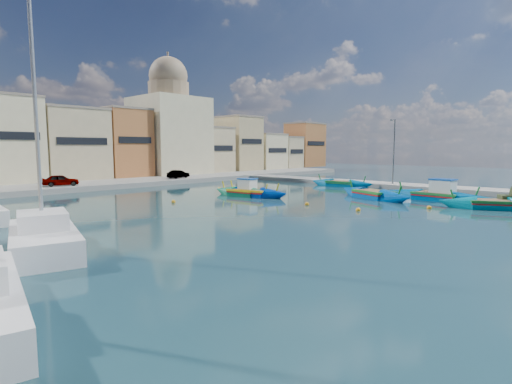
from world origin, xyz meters
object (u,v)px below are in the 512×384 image
church_block (169,125)px  luzzu_blue_cabin (244,193)px  luzzu_cyan_mid (341,184)px  luzzu_green (254,194)px  luzzu_cyan_south (492,206)px  luzzu_blue_south (373,195)px  quay_street_lamp (394,151)px  yacht_mid (41,233)px  luzzu_turquoise_cabin (437,196)px

church_block → luzzu_blue_cabin: church_block is taller
luzzu_blue_cabin → luzzu_cyan_mid: 15.10m
church_block → luzzu_green: 30.54m
luzzu_cyan_south → luzzu_green: bearing=109.6°
luzzu_blue_south → luzzu_cyan_south: luzzu_blue_south is taller
quay_street_lamp → luzzu_blue_south: quay_street_lamp is taller
yacht_mid → luzzu_blue_cabin: bearing=17.5°
luzzu_cyan_mid → luzzu_blue_south: 11.71m
luzzu_turquoise_cabin → yacht_mid: bearing=164.3°
luzzu_cyan_south → quay_street_lamp: bearing=50.6°
luzzu_blue_cabin → luzzu_green: (0.27, -1.01, -0.06)m
church_block → luzzu_cyan_mid: church_block is taller
luzzu_green → luzzu_blue_south: 11.27m
luzzu_blue_south → luzzu_cyan_south: (0.20, -9.71, -0.02)m
quay_street_lamp → yacht_mid: bearing=179.0°
luzzu_turquoise_cabin → luzzu_blue_cabin: size_ratio=1.25×
luzzu_cyan_south → yacht_mid: bearing=154.3°
luzzu_blue_cabin → luzzu_blue_south: bearing=-56.2°
luzzu_blue_cabin → luzzu_cyan_mid: size_ratio=0.90×
luzzu_green → luzzu_cyan_mid: bearing=-3.1°
luzzu_blue_south → luzzu_cyan_south: size_ratio=1.18×
luzzu_cyan_mid → luzzu_cyan_south: size_ratio=1.07×
luzzu_cyan_mid → luzzu_cyan_south: bearing=-113.8°
quay_street_lamp → luzzu_green: quay_street_lamp is taller
luzzu_green → luzzu_cyan_south: size_ratio=1.01×
quay_street_lamp → luzzu_turquoise_cabin: bearing=-136.1°
luzzu_turquoise_cabin → luzzu_cyan_mid: bearing=66.8°
church_block → luzzu_cyan_mid: 30.15m
luzzu_cyan_mid → yacht_mid: size_ratio=0.69×
luzzu_blue_south → luzzu_turquoise_cabin: bearing=-62.4°
church_block → luzzu_turquoise_cabin: (-0.66, -41.80, -8.04)m
quay_street_lamp → luzzu_green: 18.70m
church_block → quay_street_lamp: (7.44, -34.00, -4.07)m
luzzu_blue_cabin → luzzu_green: luzzu_blue_cabin is taller
luzzu_turquoise_cabin → luzzu_blue_south: 5.45m
luzzu_turquoise_cabin → luzzu_cyan_mid: size_ratio=1.12×
church_block → luzzu_cyan_south: size_ratio=2.41×
church_block → luzzu_cyan_mid: bearing=-80.1°
luzzu_blue_cabin → luzzu_cyan_south: (7.01, -19.90, -0.06)m
luzzu_cyan_mid → luzzu_cyan_south: luzzu_cyan_mid is taller
luzzu_green → luzzu_turquoise_cabin: bearing=-57.1°
luzzu_turquoise_cabin → luzzu_green: bearing=122.9°
luzzu_cyan_south → yacht_mid: size_ratio=0.64×
luzzu_blue_south → yacht_mid: yacht_mid is taller
luzzu_blue_cabin → luzzu_cyan_south: size_ratio=0.97×
luzzu_turquoise_cabin → luzzu_green: luzzu_turquoise_cabin is taller
church_block → luzzu_turquoise_cabin: church_block is taller
luzzu_green → luzzu_blue_cabin: bearing=105.2°
quay_street_lamp → yacht_mid: size_ratio=0.65×
quay_street_lamp → luzzu_cyan_south: 16.92m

